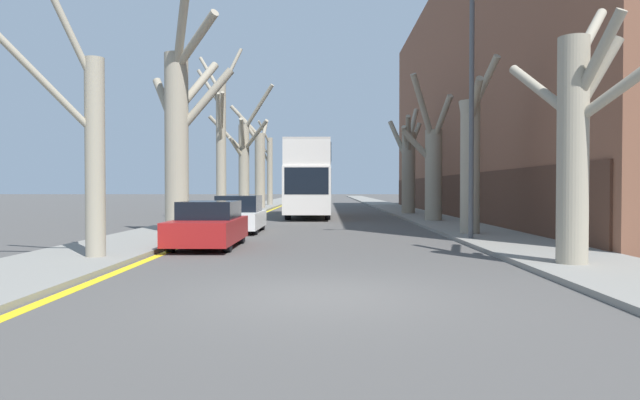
# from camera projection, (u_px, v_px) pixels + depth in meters

# --- Properties ---
(ground_plane) EXTENTS (300.00, 300.00, 0.00)m
(ground_plane) POSITION_uv_depth(u_px,v_px,m) (318.00, 296.00, 9.26)
(ground_plane) COLOR #4C4947
(sidewalk_left) EXTENTS (3.07, 120.00, 0.12)m
(sidewalk_left) POSITION_uv_depth(u_px,v_px,m) (268.00, 204.00, 59.31)
(sidewalk_left) COLOR gray
(sidewalk_left) RESTS_ON ground
(sidewalk_right) EXTENTS (3.07, 120.00, 0.12)m
(sidewalk_right) POSITION_uv_depth(u_px,v_px,m) (382.00, 204.00, 59.18)
(sidewalk_right) COLOR gray
(sidewalk_right) RESTS_ON ground
(building_facade_right) EXTENTS (10.08, 43.16, 15.25)m
(building_facade_right) POSITION_uv_depth(u_px,v_px,m) (524.00, 94.00, 35.53)
(building_facade_right) COLOR brown
(building_facade_right) RESTS_ON ground
(kerb_line_stripe) EXTENTS (0.24, 120.00, 0.01)m
(kerb_line_stripe) POSITION_uv_depth(u_px,v_px,m) (284.00, 205.00, 59.29)
(kerb_line_stripe) COLOR yellow
(kerb_line_stripe) RESTS_ON ground
(street_tree_left_0) EXTENTS (2.11, 3.13, 7.21)m
(street_tree_left_0) POSITION_uv_depth(u_px,v_px,m) (90.00, 142.00, 13.53)
(street_tree_left_0) COLOR gray
(street_tree_left_0) RESTS_ON ground
(street_tree_left_1) EXTENTS (3.33, 3.89, 8.81)m
(street_tree_left_1) POSITION_uv_depth(u_px,v_px,m) (179.00, 129.00, 21.10)
(street_tree_left_1) COLOR gray
(street_tree_left_1) RESTS_ON ground
(street_tree_left_2) EXTENTS (2.52, 3.23, 9.20)m
(street_tree_left_2) POSITION_uv_depth(u_px,v_px,m) (221.00, 141.00, 29.73)
(street_tree_left_2) COLOR gray
(street_tree_left_2) RESTS_ON ground
(street_tree_left_3) EXTENTS (4.53, 2.38, 8.65)m
(street_tree_left_3) POSITION_uv_depth(u_px,v_px,m) (244.00, 160.00, 38.84)
(street_tree_left_3) COLOR gray
(street_tree_left_3) RESTS_ON ground
(street_tree_left_4) EXTENTS (2.99, 2.54, 8.61)m
(street_tree_left_4) POSITION_uv_depth(u_px,v_px,m) (259.00, 164.00, 47.08)
(street_tree_left_4) COLOR gray
(street_tree_left_4) RESTS_ON ground
(street_tree_left_5) EXTENTS (1.98, 2.65, 8.16)m
(street_tree_left_5) POSITION_uv_depth(u_px,v_px,m) (269.00, 169.00, 55.32)
(street_tree_left_5) COLOR gray
(street_tree_left_5) RESTS_ON ground
(street_tree_right_0) EXTENTS (2.71, 4.73, 6.04)m
(street_tree_right_0) POSITION_uv_depth(u_px,v_px,m) (578.00, 133.00, 12.28)
(street_tree_right_0) COLOR gray
(street_tree_right_0) RESTS_ON ground
(street_tree_right_1) EXTENTS (0.99, 3.06, 6.23)m
(street_tree_right_1) POSITION_uv_depth(u_px,v_px,m) (471.00, 159.00, 20.52)
(street_tree_right_1) COLOR gray
(street_tree_right_1) RESTS_ON ground
(street_tree_right_2) EXTENTS (2.32, 2.21, 7.37)m
(street_tree_right_2) POSITION_uv_depth(u_px,v_px,m) (432.00, 167.00, 28.87)
(street_tree_right_2) COLOR gray
(street_tree_right_2) RESTS_ON ground
(street_tree_right_3) EXTENTS (2.28, 3.30, 7.04)m
(street_tree_right_3) POSITION_uv_depth(u_px,v_px,m) (408.00, 165.00, 36.88)
(street_tree_right_3) COLOR gray
(street_tree_right_3) RESTS_ON ground
(double_decker_bus) EXTENTS (2.56, 10.58, 4.39)m
(double_decker_bus) POSITION_uv_depth(u_px,v_px,m) (309.00, 176.00, 34.51)
(double_decker_bus) COLOR silver
(double_decker_bus) RESTS_ON ground
(parked_car_0) EXTENTS (1.78, 4.12, 1.36)m
(parked_car_0) POSITION_uv_depth(u_px,v_px,m) (209.00, 225.00, 16.84)
(parked_car_0) COLOR maroon
(parked_car_0) RESTS_ON ground
(parked_car_1) EXTENTS (1.82, 3.91, 1.45)m
(parked_car_1) POSITION_uv_depth(u_px,v_px,m) (239.00, 215.00, 22.61)
(parked_car_1) COLOR silver
(parked_car_1) RESTS_ON ground
(lamp_post) EXTENTS (1.40, 0.20, 8.35)m
(lamp_post) POSITION_uv_depth(u_px,v_px,m) (469.00, 99.00, 18.52)
(lamp_post) COLOR #4C4F54
(lamp_post) RESTS_ON ground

